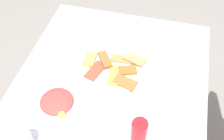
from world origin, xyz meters
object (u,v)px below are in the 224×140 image
soda_can (139,131)px  spoon (165,108)px  dining_table (112,87)px  paper_napkin (161,108)px  fork (157,106)px  salad_plate_greens (57,102)px  pide_platter (112,67)px

soda_can → spoon: bearing=152.5°
dining_table → paper_napkin: (0.12, 0.26, 0.08)m
fork → dining_table: bearing=-137.3°
dining_table → fork: bearing=63.5°
dining_table → salad_plate_greens: (0.22, -0.21, 0.09)m
salad_plate_greens → fork: bearing=102.3°
salad_plate_greens → soda_can: soda_can is taller
pide_platter → salad_plate_greens: 0.34m
salad_plate_greens → paper_napkin: salad_plate_greens is taller
salad_plate_greens → dining_table: bearing=137.0°
pide_platter → spoon: 0.35m
paper_napkin → pide_platter: bearing=-123.3°
salad_plate_greens → soda_can: (0.08, 0.40, 0.04)m
spoon → fork: bearing=-113.2°
soda_can → spoon: soda_can is taller
pide_platter → salad_plate_greens: bearing=-34.9°
paper_napkin → fork: size_ratio=0.63×
pide_platter → fork: (0.18, 0.26, -0.01)m
pide_platter → fork: 0.32m
dining_table → salad_plate_greens: salad_plate_greens is taller
dining_table → spoon: size_ratio=5.41×
pide_platter → fork: pide_platter is taller
paper_napkin → fork: bearing=-90.0°
pide_platter → spoon: pide_platter is taller
pide_platter → fork: size_ratio=1.93×
paper_napkin → fork: fork is taller
spoon → paper_napkin: bearing=-113.2°
paper_napkin → fork: (0.00, -0.02, 0.00)m
dining_table → pide_platter: (-0.06, -0.01, 0.09)m
soda_can → spoon: (-0.18, 0.09, -0.06)m
soda_can → spoon: size_ratio=0.63×
salad_plate_greens → paper_napkin: bearing=101.8°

